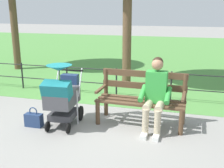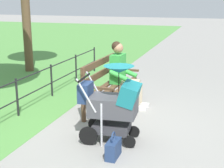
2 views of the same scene
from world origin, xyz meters
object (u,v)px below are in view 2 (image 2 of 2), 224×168
at_px(stroller, 114,103).
at_px(park_bench, 108,83).
at_px(person_on_bench, 123,73).
at_px(handbag, 113,149).

bearing_deg(stroller, park_bench, -157.90).
distance_m(person_on_bench, stroller, 1.64).
height_order(stroller, handbag, stroller).
bearing_deg(stroller, person_on_bench, -168.76).
bearing_deg(handbag, person_on_bench, -167.34).
bearing_deg(person_on_bench, handbag, 12.66).
bearing_deg(park_bench, person_on_bench, 140.60).
relative_size(park_bench, stroller, 1.41).
relative_size(stroller, handbag, 3.11).
height_order(park_bench, stroller, stroller).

